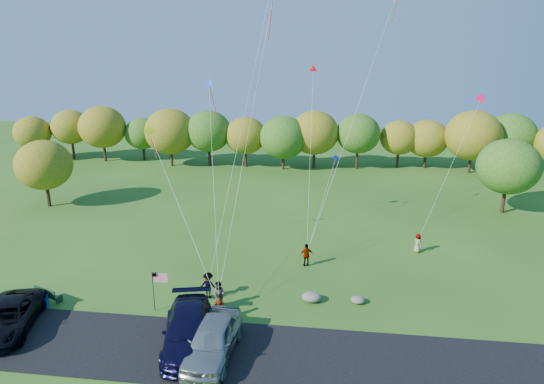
{
  "coord_description": "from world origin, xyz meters",
  "views": [
    {
      "loc": [
        7.02,
        -26.24,
        16.35
      ],
      "look_at": [
        2.86,
        6.0,
        6.24
      ],
      "focal_mm": 32.0,
      "sensor_mm": 36.0,
      "label": 1
    }
  ],
  "objects": [
    {
      "name": "boulder_far",
      "position": [
        8.98,
        2.31,
        0.24
      ],
      "size": [
        0.92,
        0.77,
        0.48
      ],
      "primitive_type": "ellipsoid",
      "color": "slate",
      "rests_on": "ground"
    },
    {
      "name": "flag_assembly",
      "position": [
        -3.55,
        -0.23,
        2.06
      ],
      "size": [
        1.01,
        0.65,
        2.72
      ],
      "color": "black",
      "rests_on": "ground"
    },
    {
      "name": "flyer_a",
      "position": [
        0.49,
        -0.8,
        0.85
      ],
      "size": [
        0.67,
        0.49,
        1.7
      ],
      "primitive_type": "imported",
      "rotation": [
        0.0,
        0.0,
        0.14
      ],
      "color": "#4C4C59",
      "rests_on": "ground"
    },
    {
      "name": "flyer_e",
      "position": [
        14.06,
        11.08,
        0.8
      ],
      "size": [
        0.8,
        0.93,
        1.61
      ],
      "primitive_type": "imported",
      "rotation": [
        0.0,
        0.0,
        2.01
      ],
      "color": "#4C4C59",
      "rests_on": "ground"
    },
    {
      "name": "boulder_near",
      "position": [
        5.97,
        2.15,
        0.32
      ],
      "size": [
        1.3,
        1.01,
        0.65
      ],
      "primitive_type": "ellipsoid",
      "color": "gray",
      "rests_on": "ground"
    },
    {
      "name": "minivan_silver",
      "position": [
        0.98,
        -4.38,
        1.04
      ],
      "size": [
        2.5,
        5.85,
        1.97
      ],
      "primitive_type": "imported",
      "rotation": [
        0.0,
        0.0,
        -0.03
      ],
      "color": "#91989B",
      "rests_on": "asphalt_lane"
    },
    {
      "name": "treeline",
      "position": [
        0.34,
        36.52,
        4.66
      ],
      "size": [
        75.39,
        27.94,
        8.1
      ],
      "color": "#3C2215",
      "rests_on": "ground"
    },
    {
      "name": "ground",
      "position": [
        0.0,
        0.0,
        0.0
      ],
      "size": [
        140.0,
        140.0,
        0.0
      ],
      "primitive_type": "plane",
      "color": "#2A5317",
      "rests_on": "ground"
    },
    {
      "name": "minivan_dark",
      "position": [
        -11.55,
        -3.5,
        0.9
      ],
      "size": [
        4.25,
        6.54,
        1.67
      ],
      "primitive_type": "imported",
      "rotation": [
        0.0,
        0.0,
        0.26
      ],
      "color": "black",
      "rests_on": "asphalt_lane"
    },
    {
      "name": "kites_aloft",
      "position": [
        3.6,
        13.25,
        19.07
      ],
      "size": [
        24.33,
        10.23,
        19.93
      ],
      "color": "#C96B16",
      "rests_on": "ground"
    },
    {
      "name": "flyer_c",
      "position": [
        -0.86,
        1.78,
        0.91
      ],
      "size": [
        1.22,
        0.76,
        1.82
      ],
      "primitive_type": "imported",
      "rotation": [
        0.0,
        0.0,
        3.07
      ],
      "color": "#4C4C59",
      "rests_on": "ground"
    },
    {
      "name": "flyer_d",
      "position": [
        5.31,
        7.42,
        0.9
      ],
      "size": [
        1.13,
        0.74,
        1.79
      ],
      "primitive_type": "imported",
      "rotation": [
        0.0,
        0.0,
        3.46
      ],
      "color": "#4C4C59",
      "rests_on": "ground"
    },
    {
      "name": "trash_barrel",
      "position": [
        -11.09,
        -0.7,
        0.4
      ],
      "size": [
        0.54,
        0.54,
        0.8
      ],
      "primitive_type": "cylinder",
      "color": "#0C40BF",
      "rests_on": "ground"
    },
    {
      "name": "flyer_b",
      "position": [
        0.14,
        0.59,
        0.92
      ],
      "size": [
        1.12,
        1.07,
        1.83
      ],
      "primitive_type": "imported",
      "rotation": [
        0.0,
        0.0,
        -0.57
      ],
      "color": "#4C4C59",
      "rests_on": "ground"
    },
    {
      "name": "minivan_navy",
      "position": [
        -0.6,
        -3.59,
        1.02
      ],
      "size": [
        4.1,
        7.05,
        1.92
      ],
      "primitive_type": "imported",
      "rotation": [
        0.0,
        0.0,
        0.23
      ],
      "color": "black",
      "rests_on": "asphalt_lane"
    },
    {
      "name": "park_bench",
      "position": [
        -11.21,
        -0.22,
        0.58
      ],
      "size": [
        1.88,
        0.97,
        1.08
      ],
      "rotation": [
        0.0,
        0.0,
        -0.36
      ],
      "color": "#13341D",
      "rests_on": "ground"
    },
    {
      "name": "asphalt_lane",
      "position": [
        0.0,
        -4.0,
        0.03
      ],
      "size": [
        44.0,
        6.0,
        0.06
      ],
      "primitive_type": "cube",
      "color": "black",
      "rests_on": "ground"
    }
  ]
}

